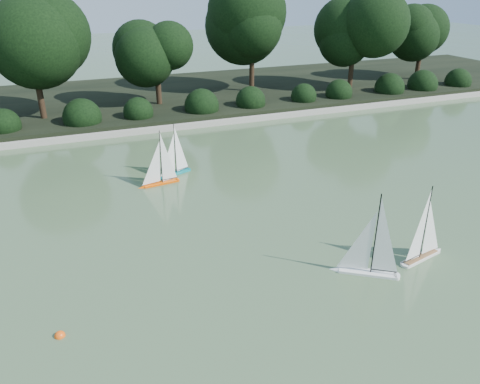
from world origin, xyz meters
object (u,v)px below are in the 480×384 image
at_px(sailboat_white_b, 426,246).
at_px(sailboat_orange, 157,176).
at_px(sailboat_teal, 172,167).
at_px(sailboat_white_a, 364,260).
at_px(race_buoy, 60,336).

bearing_deg(sailboat_white_b, sailboat_orange, 126.89).
distance_m(sailboat_orange, sailboat_teal, 0.66).
height_order(sailboat_white_a, race_buoy, sailboat_white_a).
bearing_deg(race_buoy, sailboat_white_b, -2.38).
distance_m(sailboat_orange, race_buoy, 5.27).
height_order(sailboat_orange, sailboat_teal, sailboat_orange).
xyz_separation_m(sailboat_white_b, race_buoy, (-6.12, 0.25, -0.23)).
relative_size(sailboat_white_a, sailboat_orange, 1.12).
height_order(sailboat_white_b, sailboat_teal, sailboat_white_b).
distance_m(sailboat_white_b, race_buoy, 6.13).
xyz_separation_m(sailboat_white_a, sailboat_orange, (-2.39, 4.94, -0.03)).
bearing_deg(sailboat_white_b, sailboat_teal, 120.84).
xyz_separation_m(sailboat_orange, sailboat_teal, (0.49, 0.45, -0.01)).
distance_m(sailboat_white_a, sailboat_teal, 5.72).
xyz_separation_m(sailboat_teal, race_buoy, (-2.91, -5.13, -0.22)).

